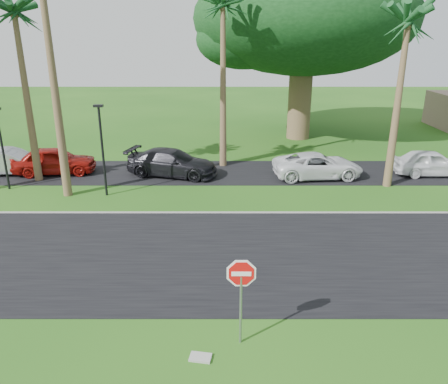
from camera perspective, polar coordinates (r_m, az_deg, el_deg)
ground at (r=14.84m, az=-0.24°, el=-11.74°), size 120.00×120.00×0.00m
road at (r=16.57m, az=-0.21°, el=-8.11°), size 120.00×8.00×0.02m
parking_strip at (r=26.32m, az=-0.12°, el=2.61°), size 120.00×5.00×0.02m
curb at (r=20.24m, az=-0.17°, el=-2.71°), size 120.00×0.12×0.06m
stop_sign_near at (r=11.36m, az=2.25°, el=-11.98°), size 1.05×0.07×2.62m
palm_left_mid at (r=25.93m, az=-25.67°, el=19.97°), size 5.00×5.00×10.00m
palm_center at (r=26.70m, az=-0.13°, el=22.74°), size 5.00×5.00×10.50m
palm_right_near at (r=24.37m, az=22.88°, el=19.31°), size 5.00×5.00×9.50m
canopy_tree at (r=35.19m, az=10.45°, el=21.35°), size 16.50×16.50×13.12m
streetlight_left at (r=25.54m, az=-27.05°, el=5.69°), size 0.45×0.25×4.34m
streetlight_right at (r=22.60m, az=-15.64°, el=5.94°), size 0.45×0.25×4.64m
car_silver at (r=28.70m, az=-26.14°, el=3.55°), size 4.61×1.74×1.50m
car_red at (r=27.69m, az=-21.26°, el=3.82°), size 4.91×2.45×1.61m
car_dark at (r=25.68m, az=-6.80°, el=3.79°), size 5.67×3.40×1.54m
car_minivan at (r=25.72m, az=12.12°, el=3.37°), size 5.31×2.83×1.42m
car_pickup at (r=28.30m, az=25.47°, el=3.44°), size 4.42×1.85×1.50m
utility_slab at (r=11.89m, az=-3.10°, el=-20.76°), size 0.60×0.44×0.06m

